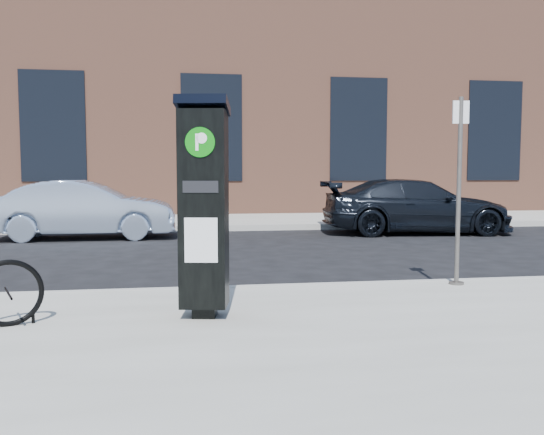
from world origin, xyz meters
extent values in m
plane|color=black|center=(0.00, 0.00, 0.00)|extent=(120.00, 120.00, 0.00)
cube|color=gray|center=(0.00, 14.00, 0.07)|extent=(60.00, 12.00, 0.15)
cube|color=#9E9B93|center=(0.00, -0.02, 0.07)|extent=(60.00, 0.12, 0.16)
cube|color=#9E9B93|center=(0.00, 8.02, 0.07)|extent=(60.00, 0.12, 0.16)
cube|color=brown|center=(0.00, 17.00, 4.00)|extent=(28.00, 10.00, 8.00)
cube|color=#59544C|center=(0.00, 17.00, 8.10)|extent=(28.00, 10.00, 0.30)
cube|color=black|center=(-5.00, 11.98, 3.00)|extent=(2.00, 0.06, 3.50)
cube|color=black|center=(0.00, 11.98, 3.00)|extent=(2.00, 0.06, 3.50)
cube|color=black|center=(5.00, 11.98, 3.00)|extent=(2.00, 0.06, 3.50)
cube|color=black|center=(10.00, 11.98, 3.00)|extent=(2.00, 0.06, 3.50)
cube|color=black|center=(-0.71, -1.47, 0.21)|extent=(0.26, 0.26, 0.11)
cube|color=black|center=(-0.71, -1.47, 1.23)|extent=(0.52, 0.47, 1.94)
cube|color=black|center=(-0.71, -1.47, 2.25)|extent=(0.57, 0.52, 0.18)
cylinder|color=#08630B|center=(-0.74, -1.67, 1.88)|extent=(0.28, 0.07, 0.28)
cube|color=white|center=(-0.74, -1.67, 1.88)|extent=(0.10, 0.03, 0.16)
cube|color=silver|center=(-0.74, -1.67, 0.95)|extent=(0.32, 0.07, 0.43)
cube|color=black|center=(-0.74, -1.67, 1.46)|extent=(0.34, 0.07, 0.11)
cylinder|color=#4C4743|center=(2.56, -0.30, 0.16)|extent=(0.19, 0.19, 0.03)
cylinder|color=#4C4743|center=(2.56, -0.30, 1.34)|extent=(0.06, 0.06, 2.39)
cube|color=silver|center=(2.56, -0.30, 2.35)|extent=(0.21, 0.03, 0.29)
torus|color=black|center=(-2.55, -1.55, 0.46)|extent=(0.61, 0.29, 0.64)
cylinder|color=black|center=(-2.35, -1.47, 0.21)|extent=(0.03, 0.03, 0.13)
imported|color=#A0B2CB|center=(-3.23, 6.85, 0.69)|extent=(4.19, 1.49, 1.38)
imported|color=black|center=(4.96, 6.77, 0.69)|extent=(4.93, 2.37, 1.39)
camera|label=1|loc=(-0.89, -7.18, 1.62)|focal=38.00mm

